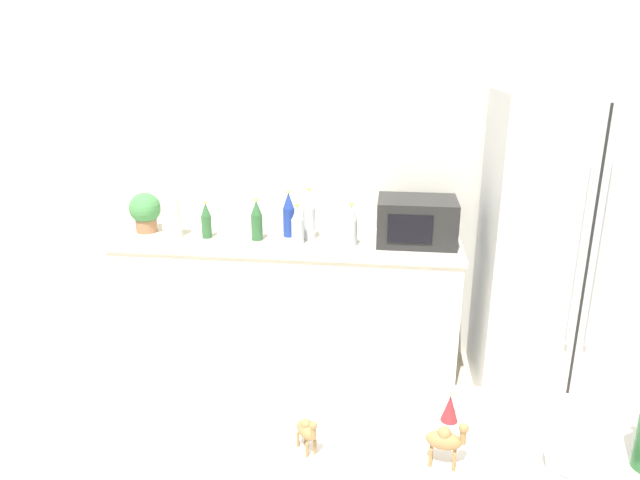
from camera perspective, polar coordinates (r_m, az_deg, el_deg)
wall_back at (r=3.82m, az=4.37°, el=6.76°), size 8.00×0.06×2.55m
back_counter at (r=3.81m, az=-3.16°, el=-6.27°), size 2.19×0.63×0.90m
refrigerator at (r=3.66m, az=23.47°, el=-1.02°), size 0.95×0.74×1.83m
potted_plant at (r=3.91m, az=-17.08°, el=2.80°), size 0.20×0.20×0.26m
paper_towel_roll at (r=3.75m, az=-14.67°, el=2.17°), size 0.12×0.12×0.26m
microwave at (r=3.57m, az=9.63°, el=1.89°), size 0.48×0.37×0.28m
back_bottle_0 at (r=3.59m, az=-1.09°, el=2.50°), size 0.08×0.08×0.33m
back_bottle_1 at (r=3.47m, az=3.14°, el=1.43°), size 0.08×0.08×0.26m
back_bottle_2 at (r=3.70m, az=-11.30°, el=1.90°), size 0.06×0.06×0.24m
back_bottle_3 at (r=3.60m, az=-6.35°, el=1.94°), size 0.07×0.07×0.26m
back_bottle_4 at (r=3.65m, az=-3.15°, el=2.53°), size 0.08×0.08×0.30m
back_bottle_5 at (r=3.51m, az=-2.25°, el=1.49°), size 0.08×0.08×0.25m
fruit_bowl at (r=1.72m, az=24.69°, el=-19.50°), size 0.19×0.19×0.04m
camel_figurine at (r=1.59m, az=12.46°, el=-18.90°), size 0.11×0.06×0.14m
camel_figurine_second at (r=1.61m, az=-1.32°, el=-18.46°), size 0.08×0.09×0.11m
wise_man_figurine_crimson at (r=1.77m, az=12.88°, el=-15.84°), size 0.05×0.05×0.12m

